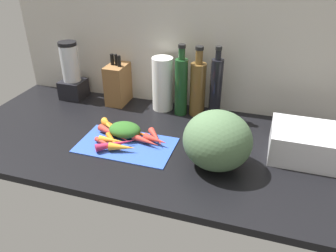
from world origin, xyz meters
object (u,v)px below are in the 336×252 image
(carrot_7, at_px, (113,140))
(carrot_8, at_px, (107,144))
(carrot_2, at_px, (116,144))
(carrot_4, at_px, (156,140))
(carrot_9, at_px, (136,133))
(bottle_2, at_px, (216,88))
(carrot_11, at_px, (114,142))
(cutting_board, at_px, (126,145))
(carrot_5, at_px, (113,134))
(knife_block, at_px, (118,84))
(bottle_0, at_px, (181,85))
(paper_towel_roll, at_px, (163,84))
(blender_appliance, at_px, (72,74))
(carrot_1, at_px, (122,147))
(carrot_0, at_px, (156,137))
(winter_squash, at_px, (217,141))
(carrot_10, at_px, (114,127))
(bottle_1, at_px, (198,88))
(carrot_3, at_px, (146,141))
(carrot_6, at_px, (108,125))

(carrot_7, height_order, carrot_8, carrot_7)
(carrot_2, relative_size, carrot_4, 1.59)
(carrot_9, height_order, bottle_2, bottle_2)
(carrot_11, bearing_deg, cutting_board, 24.38)
(carrot_5, bearing_deg, knife_block, 111.01)
(bottle_0, bearing_deg, carrot_11, -116.16)
(bottle_2, bearing_deg, carrot_11, -132.77)
(paper_towel_roll, bearing_deg, carrot_7, -103.05)
(blender_appliance, bearing_deg, carrot_4, -29.33)
(carrot_1, relative_size, bottle_0, 0.32)
(paper_towel_roll, bearing_deg, blender_appliance, -178.51)
(carrot_0, xyz_separation_m, winter_squash, (0.27, -0.10, 0.09))
(carrot_2, xyz_separation_m, knife_block, (-0.18, 0.42, 0.08))
(carrot_4, distance_m, carrot_10, 0.22)
(carrot_9, relative_size, carrot_10, 1.24)
(carrot_2, height_order, bottle_1, bottle_1)
(carrot_2, relative_size, winter_squash, 0.64)
(carrot_3, bearing_deg, carrot_1, -133.99)
(carrot_5, bearing_deg, carrot_0, 9.40)
(carrot_2, xyz_separation_m, bottle_2, (0.33, 0.40, 0.13))
(winter_squash, bearing_deg, carrot_7, 178.01)
(carrot_2, bearing_deg, carrot_11, 131.02)
(carrot_2, relative_size, carrot_11, 1.13)
(cutting_board, relative_size, carrot_1, 3.66)
(bottle_1, bearing_deg, carrot_5, -130.75)
(paper_towel_roll, bearing_deg, bottle_2, -4.89)
(carrot_10, distance_m, bottle_1, 0.44)
(carrot_5, height_order, knife_block, knife_block)
(carrot_7, xyz_separation_m, bottle_1, (0.27, 0.39, 0.12))
(carrot_4, bearing_deg, bottle_2, 59.50)
(winter_squash, bearing_deg, carrot_3, 170.08)
(carrot_2, height_order, blender_appliance, blender_appliance)
(carrot_3, bearing_deg, winter_squash, -9.92)
(bottle_2, bearing_deg, carrot_2, -130.19)
(carrot_4, height_order, blender_appliance, blender_appliance)
(bottle_2, bearing_deg, carrot_9, -134.99)
(carrot_0, height_order, carrot_11, carrot_0)
(carrot_10, bearing_deg, carrot_1, -53.97)
(carrot_0, relative_size, carrot_6, 1.26)
(carrot_3, height_order, carrot_10, same)
(carrot_8, xyz_separation_m, bottle_2, (0.37, 0.40, 0.13))
(carrot_0, distance_m, carrot_7, 0.18)
(carrot_8, xyz_separation_m, carrot_11, (0.02, 0.02, 0.00))
(carrot_5, bearing_deg, carrot_11, -62.33)
(carrot_0, bearing_deg, winter_squash, -19.24)
(carrot_0, height_order, bottle_0, bottle_0)
(carrot_10, height_order, paper_towel_roll, paper_towel_roll)
(carrot_4, xyz_separation_m, bottle_1, (0.10, 0.33, 0.11))
(carrot_5, bearing_deg, carrot_10, 113.61)
(carrot_0, distance_m, carrot_6, 0.24)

